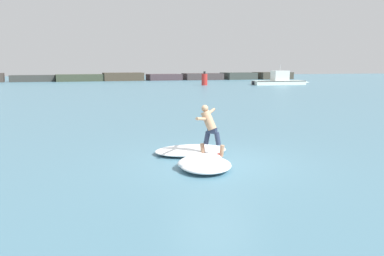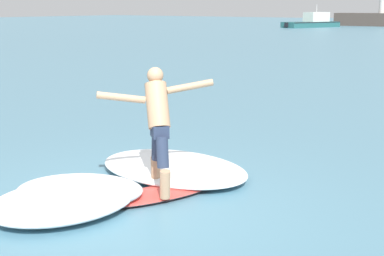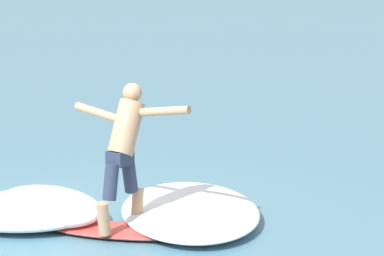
# 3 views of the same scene
# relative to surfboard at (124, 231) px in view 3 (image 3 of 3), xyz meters

# --- Properties ---
(ground_plane) EXTENTS (200.00, 200.00, 0.00)m
(ground_plane) POSITION_rel_surfboard_xyz_m (-0.06, -0.48, -0.04)
(ground_plane) COLOR teal
(surfboard) EXTENTS (1.15, 1.95, 0.21)m
(surfboard) POSITION_rel_surfboard_xyz_m (0.00, 0.00, 0.00)
(surfboard) COLOR #DF473F
(surfboard) RESTS_ON ground
(surfer) EXTENTS (1.03, 1.24, 1.57)m
(surfer) POSITION_rel_surfboard_xyz_m (-0.09, 0.03, 0.96)
(surfer) COLOR tan
(surfer) RESTS_ON surfboard
(wave_foam_at_tail) EXTENTS (2.38, 1.61, 0.21)m
(wave_foam_at_tail) POSITION_rel_surfboard_xyz_m (-0.45, 0.78, 0.06)
(wave_foam_at_tail) COLOR white
(wave_foam_at_tail) RESTS_ON ground
(wave_foam_at_nose) EXTENTS (1.88, 1.71, 0.32)m
(wave_foam_at_nose) POSITION_rel_surfboard_xyz_m (-0.66, -0.83, 0.12)
(wave_foam_at_nose) COLOR white
(wave_foam_at_nose) RESTS_ON ground
(wave_foam_beside) EXTENTS (1.84, 2.10, 0.26)m
(wave_foam_beside) POSITION_rel_surfboard_xyz_m (-0.61, -1.12, 0.09)
(wave_foam_beside) COLOR white
(wave_foam_beside) RESTS_ON ground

